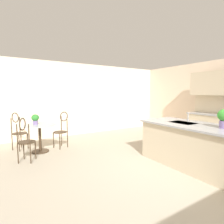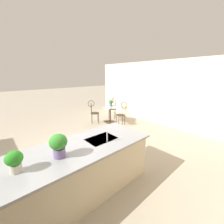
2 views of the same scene
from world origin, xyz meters
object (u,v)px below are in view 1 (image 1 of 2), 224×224
(potted_plant_on_table, at_px, (35,119))
(chair_toward_desk, at_px, (25,138))
(bistro_table, at_px, (40,136))
(chair_by_island, at_px, (62,128))
(chair_near_window, at_px, (18,129))

(potted_plant_on_table, bearing_deg, chair_toward_desk, -25.28)
(bistro_table, height_order, chair_by_island, chair_by_island)
(chair_by_island, xyz_separation_m, chair_toward_desk, (0.73, -1.05, 0.00))
(bistro_table, height_order, potted_plant_on_table, potted_plant_on_table)
(bistro_table, relative_size, chair_by_island, 0.77)
(bistro_table, distance_m, chair_near_window, 0.75)
(bistro_table, xyz_separation_m, potted_plant_on_table, (-0.12, -0.08, 0.45))
(bistro_table, bearing_deg, chair_by_island, 100.49)
(chair_near_window, bearing_deg, chair_toward_desk, 2.29)
(chair_near_window, height_order, chair_by_island, same)
(chair_near_window, distance_m, potted_plant_on_table, 0.68)
(potted_plant_on_table, bearing_deg, chair_near_window, -139.29)
(chair_toward_desk, xyz_separation_m, potted_plant_on_table, (-0.73, 0.34, 0.32))
(bistro_table, distance_m, chair_toward_desk, 0.76)
(bistro_table, bearing_deg, chair_toward_desk, -34.60)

